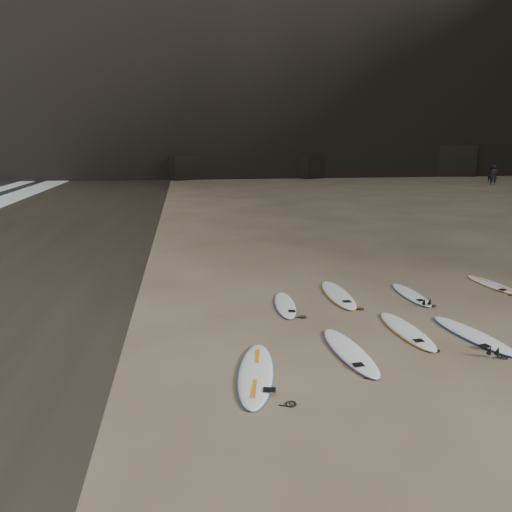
{
  "coord_description": "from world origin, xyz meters",
  "views": [
    {
      "loc": [
        -5.53,
        -9.99,
        4.49
      ],
      "look_at": [
        -3.79,
        2.34,
        1.5
      ],
      "focal_mm": 35.0,
      "sensor_mm": 36.0,
      "label": 1
    }
  ],
  "objects": [
    {
      "name": "ground",
      "position": [
        0.0,
        0.0,
        0.0
      ],
      "size": [
        240.0,
        240.0,
        0.0
      ],
      "primitive_type": "plane",
      "color": "#897559",
      "rests_on": "ground"
    },
    {
      "name": "surfboard_0",
      "position": [
        -4.3,
        -1.26,
        0.05
      ],
      "size": [
        1.15,
        2.81,
        0.1
      ],
      "primitive_type": "ellipsoid",
      "rotation": [
        0.0,
        0.0,
        -0.19
      ],
      "color": "white",
      "rests_on": "ground"
    },
    {
      "name": "surfboard_1",
      "position": [
        -2.18,
        -0.54,
        0.05
      ],
      "size": [
        0.83,
        2.62,
        0.09
      ],
      "primitive_type": "ellipsoid",
      "rotation": [
        0.0,
        0.0,
        0.08
      ],
      "color": "white",
      "rests_on": "ground"
    },
    {
      "name": "surfboard_2",
      "position": [
        -0.47,
        0.42,
        0.04
      ],
      "size": [
        0.73,
        2.52,
        0.09
      ],
      "primitive_type": "ellipsoid",
      "rotation": [
        0.0,
        0.0,
        0.05
      ],
      "color": "white",
      "rests_on": "ground"
    },
    {
      "name": "surfboard_3",
      "position": [
        0.93,
        -0.06,
        0.05
      ],
      "size": [
        1.12,
        2.62,
        0.09
      ],
      "primitive_type": "ellipsoid",
      "rotation": [
        0.0,
        0.0,
        0.21
      ],
      "color": "white",
      "rests_on": "ground"
    },
    {
      "name": "surfboard_5",
      "position": [
        -2.94,
        2.64,
        0.04
      ],
      "size": [
        0.72,
        2.25,
        0.08
      ],
      "primitive_type": "ellipsoid",
      "rotation": [
        0.0,
        0.0,
        -0.09
      ],
      "color": "white",
      "rests_on": "ground"
    },
    {
      "name": "surfboard_6",
      "position": [
        -1.25,
        3.29,
        0.05
      ],
      "size": [
        0.69,
        2.72,
        0.1
      ],
      "primitive_type": "ellipsoid",
      "rotation": [
        0.0,
        0.0,
        -0.02
      ],
      "color": "white",
      "rests_on": "ground"
    },
    {
      "name": "surfboard_7",
      "position": [
        0.84,
        3.01,
        0.04
      ],
      "size": [
        0.57,
        2.23,
        0.08
      ],
      "primitive_type": "ellipsoid",
      "rotation": [
        0.0,
        0.0,
        0.02
      ],
      "color": "white",
      "rests_on": "ground"
    },
    {
      "name": "surfboard_8",
      "position": [
        3.78,
        3.6,
        0.04
      ],
      "size": [
        0.83,
        2.27,
        0.08
      ],
      "primitive_type": "ellipsoid",
      "rotation": [
        0.0,
        0.0,
        0.14
      ],
      "color": "white",
      "rests_on": "ground"
    },
    {
      "name": "person_a",
      "position": [
        23.43,
        34.03,
        0.94
      ],
      "size": [
        0.82,
        0.75,
        1.88
      ],
      "primitive_type": "imported",
      "rotation": [
        0.0,
        0.0,
        5.69
      ],
      "color": "black",
      "rests_on": "ground"
    },
    {
      "name": "person_b",
      "position": [
        24.99,
        36.94,
        0.77
      ],
      "size": [
        0.75,
        0.87,
        1.54
      ],
      "primitive_type": "imported",
      "rotation": [
        0.0,
        0.0,
        1.83
      ],
      "color": "black",
      "rests_on": "ground"
    }
  ]
}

